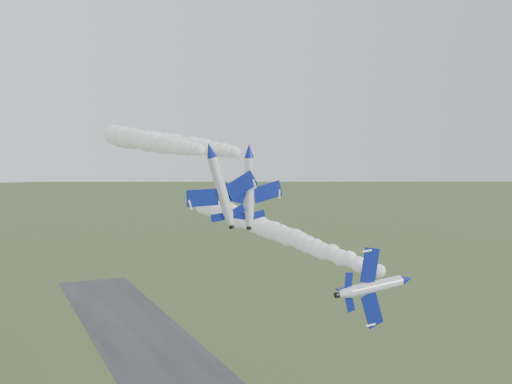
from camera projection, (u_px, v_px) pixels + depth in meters
jet_lead at (407, 279)px, 71.12m from camera, size 2.99×11.72×9.66m
smoke_trail_jet_lead at (267, 228)px, 106.27m from camera, size 6.37×72.47×4.56m
jet_pair_left at (210, 150)px, 81.66m from camera, size 10.58×13.13×4.08m
smoke_trail_jet_pair_left at (146, 141)px, 118.18m from camera, size 10.32×74.06×5.19m
jet_pair_right at (249, 151)px, 84.79m from camera, size 10.71×12.93×3.18m
smoke_trail_jet_pair_right at (180, 145)px, 119.17m from camera, size 5.02×68.79×5.00m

